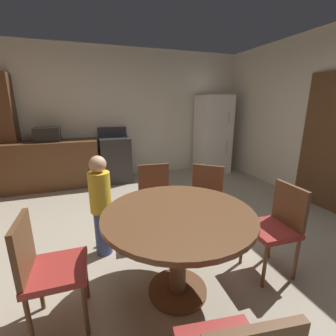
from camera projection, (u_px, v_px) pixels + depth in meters
ground_plane at (176, 249)px, 2.61m from camera, size 14.00×14.00×0.00m
wall_back at (126, 115)px, 5.05m from camera, size 5.57×0.12×2.70m
kitchen_counter at (49, 165)px, 4.43m from camera, size 1.80×0.60×0.90m
pantry_column at (4, 134)px, 4.22m from camera, size 0.44×0.36×2.10m
oven_range at (115, 159)px, 4.82m from camera, size 0.60×0.60×1.10m
refrigerator at (213, 135)px, 5.37m from camera, size 0.68×0.68×1.76m
microwave at (47, 134)px, 4.29m from camera, size 0.44×0.32×0.26m
door_panelled at (327, 142)px, 3.49m from camera, size 0.05×0.84×2.04m
dining_table at (178, 230)px, 1.87m from camera, size 1.21×1.21×0.76m
chair_west at (46, 266)px, 1.60m from camera, size 0.41×0.41×0.87m
chair_north at (155, 196)px, 2.81m from camera, size 0.43×0.43×0.87m
chair_northeast at (205, 197)px, 2.77m from camera, size 0.56×0.56×0.87m
chair_east at (277, 224)px, 2.16m from camera, size 0.42×0.42×0.87m
person_child at (101, 204)px, 2.40m from camera, size 0.31×0.31×1.09m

